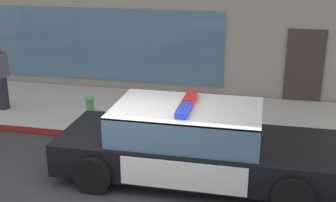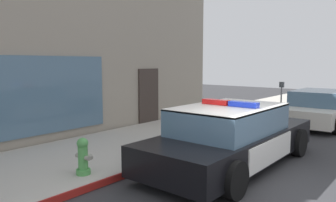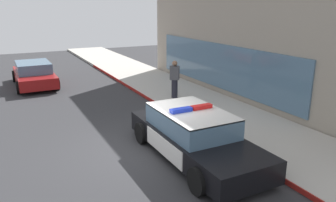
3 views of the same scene
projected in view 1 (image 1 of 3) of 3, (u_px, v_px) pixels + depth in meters
ground at (116, 195)px, 7.60m from camera, size 48.00×48.00×0.00m
sidewalk at (165, 114)px, 11.16m from camera, size 48.00×3.36×0.15m
curb_red_paint at (148, 141)px, 9.60m from camera, size 28.80×0.04×0.14m
police_cruiser at (194, 143)px, 8.01m from camera, size 5.08×2.09×1.49m
fire_hydrant at (90, 110)px, 10.24m from camera, size 0.34×0.39×0.73m
pedestrian_on_sidewalk at (1, 76)px, 11.10m from camera, size 0.46×0.47×1.71m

